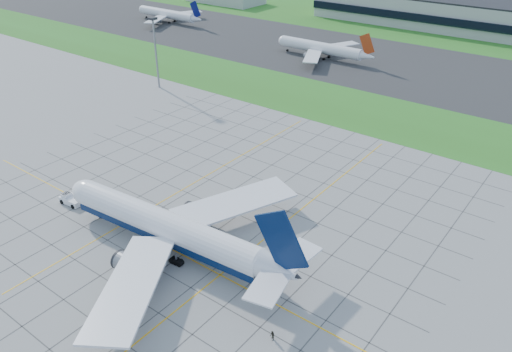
{
  "coord_description": "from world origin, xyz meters",
  "views": [
    {
      "loc": [
        67.8,
        -56.35,
        63.08
      ],
      "look_at": [
        7.77,
        22.8,
        7.0
      ],
      "focal_mm": 35.0,
      "sensor_mm": 36.0,
      "label": 1
    }
  ],
  "objects_px": {
    "airliner": "(168,228)",
    "crew_far": "(272,336)",
    "pushback_tug": "(71,199)",
    "light_mast": "(155,44)",
    "distant_jet_0": "(168,14)",
    "crew_near": "(73,191)",
    "distant_jet_1": "(322,48)"
  },
  "relations": [
    {
      "from": "airliner",
      "to": "crew_far",
      "type": "height_order",
      "value": "airliner"
    },
    {
      "from": "pushback_tug",
      "to": "light_mast",
      "type": "bearing_deg",
      "value": 117.73
    },
    {
      "from": "airliner",
      "to": "distant_jet_0",
      "type": "height_order",
      "value": "airliner"
    },
    {
      "from": "light_mast",
      "to": "crew_near",
      "type": "height_order",
      "value": "light_mast"
    },
    {
      "from": "pushback_tug",
      "to": "distant_jet_1",
      "type": "relative_size",
      "value": 0.19
    },
    {
      "from": "crew_near",
      "to": "distant_jet_1",
      "type": "xyz_separation_m",
      "value": [
        -11.79,
        136.27,
        3.6
      ]
    },
    {
      "from": "light_mast",
      "to": "distant_jet_1",
      "type": "relative_size",
      "value": 0.57
    },
    {
      "from": "crew_near",
      "to": "distant_jet_1",
      "type": "bearing_deg",
      "value": 48.33
    },
    {
      "from": "crew_near",
      "to": "distant_jet_0",
      "type": "bearing_deg",
      "value": 82.34
    },
    {
      "from": "pushback_tug",
      "to": "crew_far",
      "type": "xyz_separation_m",
      "value": [
        61.59,
        -5.07,
        -0.14
      ]
    },
    {
      "from": "light_mast",
      "to": "crew_far",
      "type": "relative_size",
      "value": 14.06
    },
    {
      "from": "pushback_tug",
      "to": "crew_far",
      "type": "height_order",
      "value": "pushback_tug"
    },
    {
      "from": "airliner",
      "to": "distant_jet_0",
      "type": "xyz_separation_m",
      "value": [
        -151.66,
        146.62,
        -0.59
      ]
    },
    {
      "from": "airliner",
      "to": "crew_near",
      "type": "relative_size",
      "value": 33.69
    },
    {
      "from": "airliner",
      "to": "distant_jet_1",
      "type": "distance_m",
      "value": 144.48
    },
    {
      "from": "crew_near",
      "to": "crew_far",
      "type": "bearing_deg",
      "value": -53.56
    },
    {
      "from": "crew_far",
      "to": "crew_near",
      "type": "bearing_deg",
      "value": -146.4
    },
    {
      "from": "crew_near",
      "to": "crew_far",
      "type": "height_order",
      "value": "crew_far"
    },
    {
      "from": "airliner",
      "to": "pushback_tug",
      "type": "height_order",
      "value": "airliner"
    },
    {
      "from": "pushback_tug",
      "to": "distant_jet_0",
      "type": "bearing_deg",
      "value": 124.55
    },
    {
      "from": "crew_far",
      "to": "distant_jet_1",
      "type": "distance_m",
      "value": 163.13
    },
    {
      "from": "light_mast",
      "to": "pushback_tug",
      "type": "bearing_deg",
      "value": -57.69
    },
    {
      "from": "airliner",
      "to": "pushback_tug",
      "type": "relative_size",
      "value": 6.93
    },
    {
      "from": "crew_far",
      "to": "distant_jet_0",
      "type": "bearing_deg",
      "value": -179.55
    },
    {
      "from": "airliner",
      "to": "distant_jet_1",
      "type": "relative_size",
      "value": 1.32
    },
    {
      "from": "crew_far",
      "to": "distant_jet_1",
      "type": "xyz_separation_m",
      "value": [
        -76.34,
        144.13,
        3.58
      ]
    },
    {
      "from": "light_mast",
      "to": "crew_far",
      "type": "xyz_separation_m",
      "value": [
        105.15,
        -73.96,
        -15.27
      ]
    },
    {
      "from": "light_mast",
      "to": "distant_jet_0",
      "type": "bearing_deg",
      "value": 134.13
    },
    {
      "from": "distant_jet_1",
      "to": "airliner",
      "type": "bearing_deg",
      "value": -71.62
    },
    {
      "from": "distant_jet_0",
      "to": "distant_jet_1",
      "type": "distance_m",
      "value": 106.52
    },
    {
      "from": "distant_jet_0",
      "to": "distant_jet_1",
      "type": "relative_size",
      "value": 1.02
    },
    {
      "from": "distant_jet_0",
      "to": "distant_jet_1",
      "type": "bearing_deg",
      "value": -5.12
    }
  ]
}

